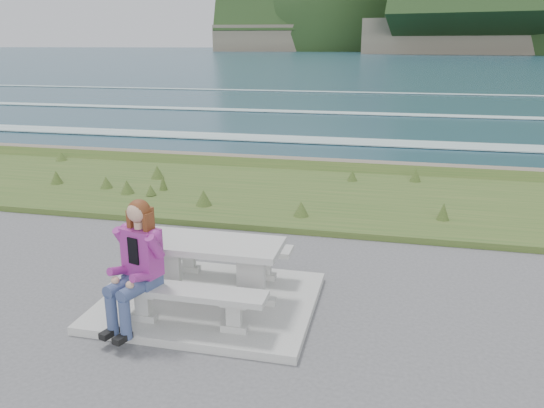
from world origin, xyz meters
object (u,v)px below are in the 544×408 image
Objects in this scene: bench_seaward at (226,251)px; seated_woman at (134,282)px; picnic_table at (208,254)px; bench_landward at (187,297)px.

seated_woman reaches higher than bench_seaward.
picnic_table is 0.74m from bench_seaward.
bench_seaward is (0.00, 0.70, -0.23)m from picnic_table.
bench_landward is at bearing 30.31° from seated_woman.
bench_seaward is at bearing 90.00° from picnic_table.
picnic_table is at bearing -90.00° from bench_seaward.
bench_landward is at bearing -90.00° from bench_seaward.
seated_woman is (-0.56, -1.53, 0.18)m from bench_seaward.
seated_woman reaches higher than picnic_table.
picnic_table reaches higher than bench_seaward.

